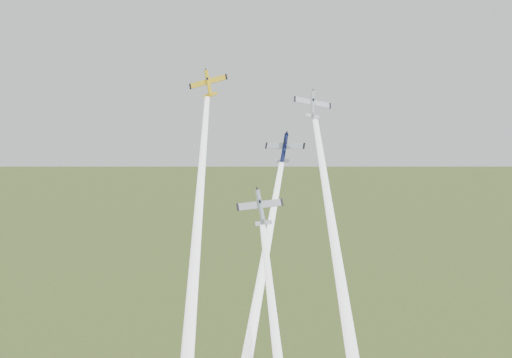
# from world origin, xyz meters

# --- Properties ---
(plane_yellow) EXTENTS (9.34, 5.94, 8.49)m
(plane_yellow) POSITION_xyz_m (-11.86, 5.51, 108.46)
(plane_yellow) COLOR yellow
(smoke_trail_yellow) EXTENTS (8.44, 35.93, 53.17)m
(smoke_trail_yellow) POSITION_xyz_m (-8.72, -12.98, 79.87)
(smoke_trail_yellow) COLOR white
(plane_navy) EXTENTS (7.86, 5.77, 6.98)m
(plane_navy) POSITION_xyz_m (3.19, 3.19, 96.70)
(plane_navy) COLOR #0E133E
(smoke_trail_navy) EXTENTS (5.76, 34.77, 51.13)m
(smoke_trail_navy) POSITION_xyz_m (1.46, -14.81, 69.12)
(smoke_trail_navy) COLOR white
(plane_silver_right) EXTENTS (7.02, 7.13, 7.31)m
(plane_silver_right) POSITION_xyz_m (8.87, -0.72, 104.63)
(plane_silver_right) COLOR silver
(smoke_trail_silver_right) EXTENTS (16.69, 35.05, 54.68)m
(smoke_trail_silver_right) POSITION_xyz_m (16.37, -18.44, 75.28)
(smoke_trail_silver_right) COLOR white
(plane_silver_low) EXTENTS (9.54, 7.65, 7.65)m
(plane_silver_low) POSITION_xyz_m (2.03, -11.53, 88.11)
(plane_silver_low) COLOR #A7ADB5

